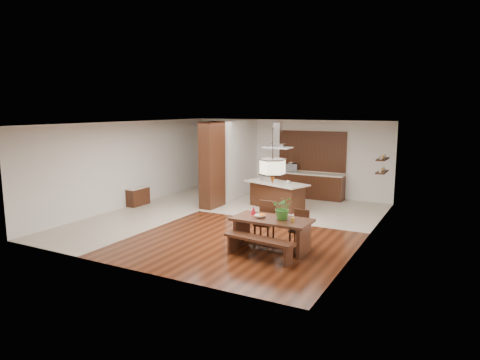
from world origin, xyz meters
The scene contains 25 objects.
room_shell centered at (0.00, 0.00, 2.06)m, with size 9.00×9.04×2.92m.
tile_hallway centered at (-2.75, 0.00, 0.01)m, with size 2.50×9.00×0.01m, color beige.
tile_kitchen centered at (1.25, 2.50, 0.01)m, with size 5.50×4.00×0.01m, color beige.
soffit_band centered at (0.00, 0.00, 2.88)m, with size 8.00×9.00×0.02m, color #39210E.
partition_pier centered at (-1.40, 1.20, 1.45)m, with size 0.45×1.00×2.90m, color black.
partition_stub centered at (-1.40, 3.30, 1.45)m, with size 0.18×2.40×2.90m, color silver.
hallway_console centered at (-3.81, 0.20, 0.32)m, with size 0.37×0.88×0.63m, color black.
hallway_doorway centered at (-2.70, 4.40, 1.05)m, with size 1.10×0.20×2.10m, color black.
rear_counter centered at (1.00, 4.20, 0.48)m, with size 2.60×0.62×0.95m.
kitchen_window centered at (1.00, 4.46, 1.75)m, with size 2.60×0.08×1.50m, color #A26A30.
shelf_lower centered at (3.87, 2.60, 1.40)m, with size 0.26×0.90×0.04m, color black.
shelf_upper centered at (3.87, 2.60, 1.80)m, with size 0.26×0.90×0.04m, color black.
dining_table centered at (2.19, -1.96, 0.57)m, with size 1.86×0.95×0.77m.
dining_bench centered at (2.18, -2.63, 0.24)m, with size 1.70×0.37×0.48m, color black, non-canonical shape.
dining_chair_left centered at (1.74, -1.39, 0.50)m, with size 0.44×0.44×1.00m, color black, non-canonical shape.
dining_chair_right centered at (2.66, -1.40, 0.44)m, with size 0.39×0.39×0.89m, color black, non-canonical shape.
pendant_lantern centered at (2.19, -1.96, 2.25)m, with size 0.64×0.64×1.31m, color beige, non-canonical shape.
foliage_plant centered at (2.46, -1.92, 1.05)m, with size 0.49×0.43×0.55m, color #326F25.
fruit_bowl centered at (1.91, -2.01, 0.80)m, with size 0.26×0.26×0.06m, color beige.
napkin_cone centered at (1.64, -1.82, 0.88)m, with size 0.13×0.13×0.21m, color #A30B1B.
gold_ornament centered at (2.75, -2.05, 0.83)m, with size 0.08×0.08×0.11m, color gold.
kitchen_island centered at (0.59, 2.10, 0.46)m, with size 2.34×1.59×0.89m.
range_hood centered at (0.59, 2.10, 2.46)m, with size 0.90×0.55×0.87m, color silver, non-canonical shape.
island_cup centered at (1.03, 2.00, 0.94)m, with size 0.13×0.13×0.10m, color silver.
microwave centered at (0.21, 4.19, 1.10)m, with size 0.56×0.38×0.31m, color silver.
Camera 1 is at (6.12, -10.94, 3.34)m, focal length 32.00 mm.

